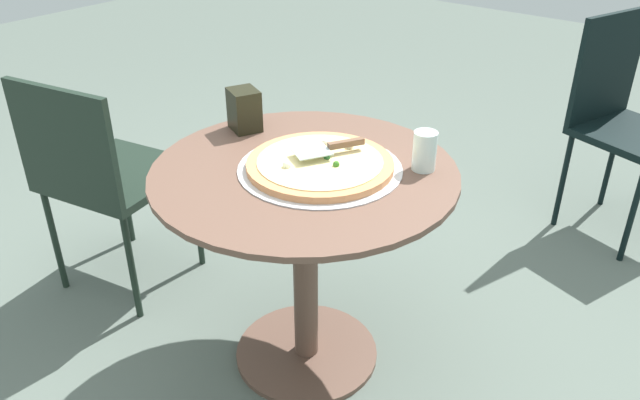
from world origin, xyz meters
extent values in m
plane|color=#57635A|center=(0.00, 0.00, 0.00)|extent=(10.00, 10.00, 0.00)
cylinder|color=brown|center=(0.00, 0.00, 0.69)|extent=(0.87, 0.87, 0.02)
cylinder|color=brown|center=(0.00, 0.00, 0.35)|extent=(0.08, 0.08, 0.66)
cylinder|color=brown|center=(0.00, 0.00, 0.01)|extent=(0.47, 0.47, 0.02)
cylinder|color=silver|center=(0.03, -0.04, 0.70)|extent=(0.47, 0.47, 0.00)
cylinder|color=tan|center=(0.03, -0.04, 0.71)|extent=(0.42, 0.42, 0.02)
cylinder|color=#F0D892|center=(0.03, -0.04, 0.72)|extent=(0.36, 0.36, 0.00)
sphere|color=white|center=(0.12, 0.02, 0.73)|extent=(0.02, 0.02, 0.02)
sphere|color=#275F2C|center=(0.05, -0.04, 0.73)|extent=(0.02, 0.02, 0.02)
sphere|color=#346E21|center=(0.03, -0.09, 0.73)|extent=(0.02, 0.02, 0.02)
sphere|color=silver|center=(0.14, -0.05, 0.73)|extent=(0.02, 0.02, 0.02)
sphere|color=white|center=(-0.06, 0.01, 0.73)|extent=(0.02, 0.02, 0.02)
sphere|color=#38612E|center=(0.06, -0.04, 0.73)|extent=(0.02, 0.02, 0.02)
cube|color=silver|center=(0.03, -0.01, 0.74)|extent=(0.13, 0.12, 0.00)
cube|color=brown|center=(0.12, -0.06, 0.75)|extent=(0.10, 0.07, 0.02)
cylinder|color=silver|center=(0.21, -0.26, 0.75)|extent=(0.07, 0.07, 0.11)
cube|color=black|center=(0.10, 0.33, 0.76)|extent=(0.12, 0.13, 0.13)
cube|color=black|center=(-0.07, 0.82, 0.44)|extent=(0.50, 0.50, 0.03)
cube|color=black|center=(-0.27, 0.78, 0.65)|extent=(0.10, 0.43, 0.38)
cylinder|color=black|center=(0.08, 1.03, 0.21)|extent=(0.02, 0.02, 0.43)
cylinder|color=black|center=(0.14, 0.67, 0.21)|extent=(0.02, 0.02, 0.43)
cylinder|color=black|center=(-0.29, 0.96, 0.21)|extent=(0.02, 0.02, 0.43)
cylinder|color=black|center=(-0.22, 0.60, 0.21)|extent=(0.02, 0.02, 0.43)
cube|color=black|center=(1.43, -0.56, 0.45)|extent=(0.50, 0.50, 0.03)
cube|color=black|center=(1.49, -0.38, 0.69)|extent=(0.38, 0.15, 0.44)
cylinder|color=black|center=(1.22, -0.66, 0.22)|extent=(0.02, 0.02, 0.44)
cylinder|color=black|center=(1.64, -0.45, 0.22)|extent=(0.02, 0.02, 0.44)
cylinder|color=black|center=(1.33, -0.35, 0.22)|extent=(0.02, 0.02, 0.44)
camera|label=1|loc=(-1.23, -1.03, 1.51)|focal=35.70mm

